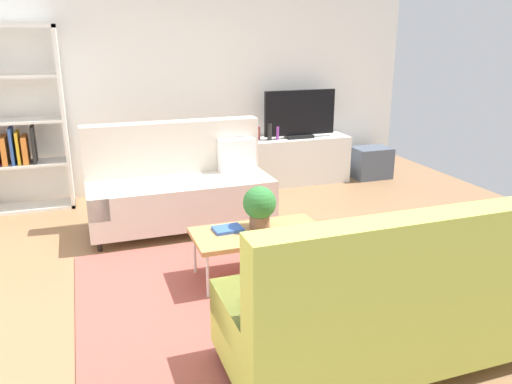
# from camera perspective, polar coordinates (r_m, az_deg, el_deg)

# --- Properties ---
(ground_plane) EXTENTS (7.68, 7.68, 0.00)m
(ground_plane) POSITION_cam_1_polar(r_m,az_deg,el_deg) (4.50, -1.51, -9.21)
(ground_plane) COLOR #936B47
(wall_far) EXTENTS (6.40, 0.12, 2.90)m
(wall_far) POSITION_cam_1_polar(r_m,az_deg,el_deg) (6.77, -8.95, 12.45)
(wall_far) COLOR white
(wall_far) RESTS_ON ground_plane
(area_rug) EXTENTS (2.90, 2.20, 0.01)m
(area_rug) POSITION_cam_1_polar(r_m,az_deg,el_deg) (4.29, 0.50, -10.56)
(area_rug) COLOR #9E4C42
(area_rug) RESTS_ON ground_plane
(couch_beige) EXTENTS (1.91, 0.86, 1.10)m
(couch_beige) POSITION_cam_1_polar(r_m,az_deg,el_deg) (5.50, -8.46, 0.60)
(couch_beige) COLOR beige
(couch_beige) RESTS_ON ground_plane
(couch_green) EXTENTS (1.91, 0.86, 1.10)m
(couch_green) POSITION_cam_1_polar(r_m,az_deg,el_deg) (3.24, 13.67, -12.10)
(couch_green) COLOR #C1CC51
(couch_green) RESTS_ON ground_plane
(coffee_table) EXTENTS (1.10, 0.56, 0.42)m
(coffee_table) POSITION_cam_1_polar(r_m,az_deg,el_deg) (4.31, 0.26, -4.72)
(coffee_table) COLOR #B7844C
(coffee_table) RESTS_ON ground_plane
(tv_console) EXTENTS (1.40, 0.44, 0.64)m
(tv_console) POSITION_cam_1_polar(r_m,az_deg,el_deg) (7.09, 4.71, 3.56)
(tv_console) COLOR silver
(tv_console) RESTS_ON ground_plane
(tv) EXTENTS (1.00, 0.20, 0.64)m
(tv) POSITION_cam_1_polar(r_m,az_deg,el_deg) (6.95, 4.91, 8.58)
(tv) COLOR black
(tv) RESTS_ON tv_console
(bookshelf) EXTENTS (1.10, 0.36, 2.10)m
(bookshelf) POSITION_cam_1_polar(r_m,az_deg,el_deg) (6.45, -25.61, 6.45)
(bookshelf) COLOR white
(bookshelf) RESTS_ON ground_plane
(storage_trunk) EXTENTS (0.52, 0.40, 0.44)m
(storage_trunk) POSITION_cam_1_polar(r_m,az_deg,el_deg) (7.53, 12.71, 3.23)
(storage_trunk) COLOR #4C5666
(storage_trunk) RESTS_ON ground_plane
(potted_plant) EXTENTS (0.28, 0.28, 0.37)m
(potted_plant) POSITION_cam_1_polar(r_m,az_deg,el_deg) (4.31, 0.38, -1.47)
(potted_plant) COLOR brown
(potted_plant) RESTS_ON coffee_table
(table_book_0) EXTENTS (0.25, 0.19, 0.03)m
(table_book_0) POSITION_cam_1_polar(r_m,az_deg,el_deg) (4.31, -3.16, -4.15)
(table_book_0) COLOR #3359B2
(table_book_0) RESTS_ON coffee_table
(vase_0) EXTENTS (0.08, 0.08, 0.18)m
(vase_0) POSITION_cam_1_polar(r_m,az_deg,el_deg) (6.84, 0.14, 6.60)
(vase_0) COLOR #B24C4C
(vase_0) RESTS_ON tv_console
(bottle_0) EXTENTS (0.06, 0.06, 0.23)m
(bottle_0) POSITION_cam_1_polar(r_m,az_deg,el_deg) (6.80, 1.53, 6.75)
(bottle_0) COLOR #262626
(bottle_0) RESTS_ON tv_console
(bottle_1) EXTENTS (0.04, 0.04, 0.18)m
(bottle_1) POSITION_cam_1_polar(r_m,az_deg,el_deg) (6.84, 2.41, 6.60)
(bottle_1) COLOR purple
(bottle_1) RESTS_ON tv_console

